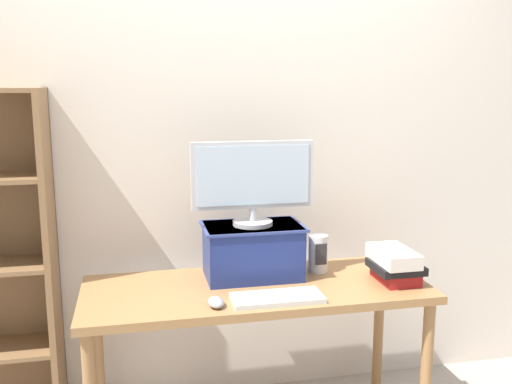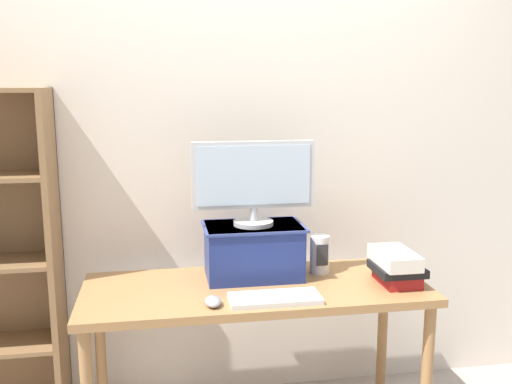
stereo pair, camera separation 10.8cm
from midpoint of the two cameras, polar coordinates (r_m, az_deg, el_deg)
name	(u,v)px [view 2 (the right image)]	position (r m, az deg, el deg)	size (l,w,h in m)	color
back_wall	(240,146)	(2.87, -0.53, 4.67)	(7.00, 0.08, 2.60)	beige
desk	(256,303)	(2.57, 1.20, -11.07)	(1.51, 0.60, 0.73)	#9E7042
riser_box	(253,250)	(2.61, 0.92, -5.79)	(0.45, 0.29, 0.24)	navy
computer_monitor	(253,180)	(2.54, 0.95, 1.25)	(0.55, 0.18, 0.38)	#B7B7BA
keyboard	(275,298)	(2.37, 3.22, -10.56)	(0.37, 0.16, 0.02)	silver
computer_mouse	(213,301)	(2.32, -2.98, -10.88)	(0.06, 0.10, 0.04)	#99999E
book_stack	(396,267)	(2.63, 14.98, -7.22)	(0.20, 0.27, 0.15)	maroon
desk_speaker	(320,254)	(2.70, 7.53, -6.19)	(0.09, 0.09, 0.18)	silver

